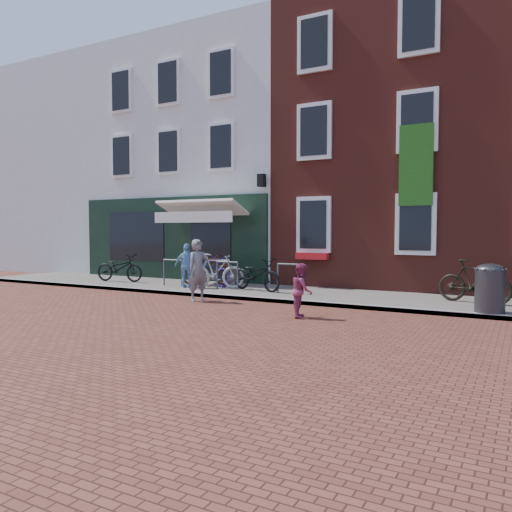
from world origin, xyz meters
The scene contains 15 objects.
ground centered at (0.00, 0.00, 0.00)m, with size 80.00×80.00×0.00m, color brown.
sidewalk centered at (1.00, 1.50, 0.05)m, with size 24.00×3.00×0.10m, color slate.
building_stucco centered at (-5.00, 7.00, 4.50)m, with size 8.00×8.00×9.00m, color silver.
building_brick_mid centered at (2.00, 7.00, 5.00)m, with size 6.00×8.00×10.00m, color maroon.
filler_left centered at (-12.50, 7.00, 4.50)m, with size 7.00×8.00×9.00m, color silver.
litter_bin centered at (5.55, 0.30, 0.67)m, with size 0.60×0.60×1.10m.
woman centered at (-1.24, -0.63, 0.80)m, with size 0.58×0.38×1.60m, color slate.
boy centered at (2.07, -1.56, 0.57)m, with size 0.56×0.43×1.14m, color #8E2F51.
cafe_person centered at (-2.80, 1.00, 0.76)m, with size 0.78×0.32×1.33m, color #79AAD4.
bicycle_0 centered at (-5.84, 1.32, 0.56)m, with size 0.62×1.77×0.93m, color black.
bicycle_1 centered at (-2.50, 1.67, 0.61)m, with size 0.48×1.71×1.03m, color #511A12.
bicycle_2 centered at (-2.42, 1.64, 0.56)m, with size 0.62×1.77×0.93m, color navy.
bicycle_3 centered at (-1.95, 1.29, 0.61)m, with size 0.48×1.71×1.03m, color #A2A3A4.
bicycle_4 centered at (-0.59, 1.32, 0.56)m, with size 0.62×1.77×0.93m, color black.
bicycle_5 centered at (5.13, 1.66, 0.61)m, with size 0.48×1.71×1.03m, color black.
Camera 1 is at (6.23, -11.22, 1.84)m, focal length 35.11 mm.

